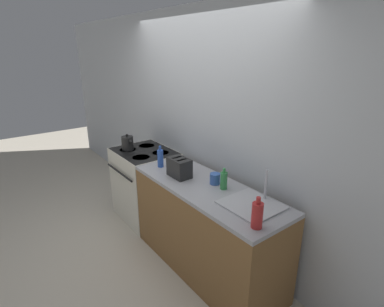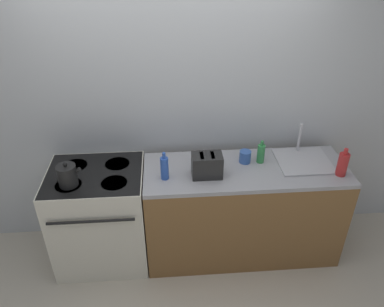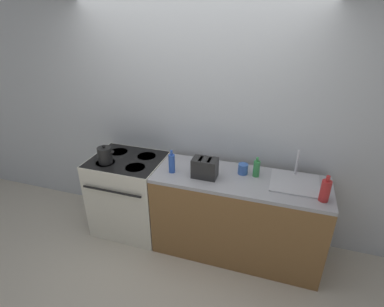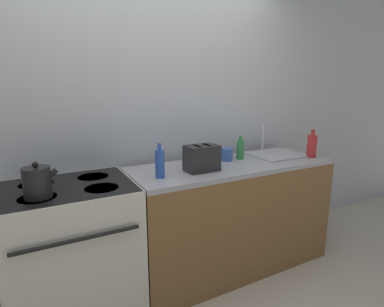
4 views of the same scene
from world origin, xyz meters
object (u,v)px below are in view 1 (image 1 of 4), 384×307
at_px(kettle, 128,143).
at_px(bottle_green, 224,180).
at_px(stove, 146,183).
at_px(bottle_red, 257,215).
at_px(bottle_blue, 160,158).
at_px(toaster, 179,168).
at_px(cup_blue, 215,179).

xyz_separation_m(kettle, bottle_green, (1.58, 0.21, -0.00)).
bearing_deg(kettle, stove, 39.20).
bearing_deg(stove, bottle_red, -4.82).
relative_size(bottle_blue, bottle_red, 0.98).
bearing_deg(toaster, cup_blue, 26.42).
height_order(bottle_green, cup_blue, bottle_green).
xyz_separation_m(kettle, bottle_red, (2.19, -0.03, 0.01)).
relative_size(kettle, bottle_red, 0.85).
bearing_deg(bottle_red, cup_blue, 161.46).
relative_size(bottle_blue, bottle_green, 1.18).
bearing_deg(kettle, cup_blue, 8.54).
relative_size(stove, bottle_red, 3.77).
relative_size(stove, toaster, 3.79).
xyz_separation_m(bottle_blue, bottle_red, (1.43, -0.06, 0.00)).
bearing_deg(kettle, bottle_red, -0.84).
bearing_deg(kettle, bottle_green, 7.52).
relative_size(bottle_red, cup_blue, 2.32).
bearing_deg(cup_blue, kettle, -171.46).
height_order(kettle, cup_blue, kettle).
relative_size(kettle, toaster, 0.86).
height_order(stove, bottle_red, bottle_red).
bearing_deg(toaster, stove, 174.16).
height_order(kettle, toaster, kettle).
distance_m(toaster, bottle_green, 0.51).
bearing_deg(stove, toaster, -5.84).
height_order(kettle, bottle_red, bottle_red).
relative_size(toaster, bottle_red, 0.99).
bearing_deg(stove, kettle, -140.80).
height_order(stove, bottle_green, bottle_green).
height_order(bottle_red, bottle_green, bottle_red).
height_order(toaster, bottle_red, bottle_red).
xyz_separation_m(stove, bottle_red, (2.02, -0.17, 0.56)).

